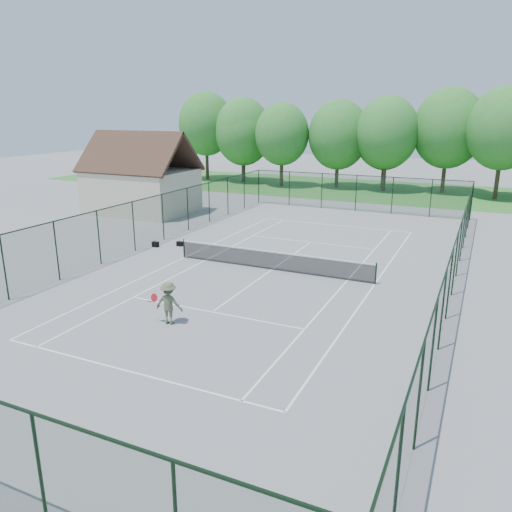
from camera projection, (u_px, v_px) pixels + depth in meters
The scene contains 10 objects.
ground at pixel (272, 270), 26.60m from camera, with size 140.00×140.00×0.00m, color gray.
grass_far at pixel (383, 191), 52.73m from camera, with size 80.00×16.00×0.01m, color #377C2F.
court_lines at pixel (272, 270), 26.60m from camera, with size 11.05×23.85×0.01m.
tennis_net at pixel (272, 260), 26.44m from camera, with size 11.08×0.08×1.10m.
fence_enclosure at pixel (272, 242), 26.16m from camera, with size 18.05×36.05×3.02m.
utility_building at pixel (141, 175), 40.89m from camera, with size 8.60×6.27×6.63m.
tree_line_far at pixel (387, 133), 51.05m from camera, with size 39.40×6.40×9.70m.
sports_bag_a at pixel (155, 244), 31.04m from camera, with size 0.41×0.25×0.33m, color black.
sports_bag_b at pixel (180, 244), 31.24m from camera, with size 0.38×0.23×0.29m, color black.
tennis_player at pixel (169, 303), 19.68m from camera, with size 2.05×0.83×1.73m.
Camera 1 is at (9.88, -23.33, 8.17)m, focal length 35.00 mm.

